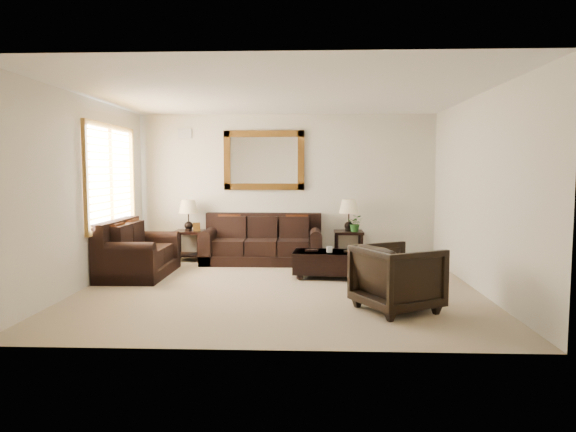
{
  "coord_description": "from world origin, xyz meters",
  "views": [
    {
      "loc": [
        0.42,
        -7.09,
        1.65
      ],
      "look_at": [
        0.1,
        0.6,
        0.97
      ],
      "focal_mm": 32.0,
      "sensor_mm": 36.0,
      "label": 1
    }
  ],
  "objects_px": {
    "end_table_right": "(349,221)",
    "coffee_table": "(332,261)",
    "sofa": "(262,245)",
    "loveseat": "(136,255)",
    "end_table_left": "(189,221)",
    "armchair": "(397,275)"
  },
  "relations": [
    {
      "from": "loveseat",
      "to": "end_table_right",
      "type": "distance_m",
      "value": 3.75
    },
    {
      "from": "loveseat",
      "to": "end_table_left",
      "type": "relative_size",
      "value": 1.39
    },
    {
      "from": "sofa",
      "to": "armchair",
      "type": "xyz_separation_m",
      "value": [
        1.88,
        -3.16,
        0.12
      ]
    },
    {
      "from": "coffee_table",
      "to": "end_table_right",
      "type": "bearing_deg",
      "value": 80.5
    },
    {
      "from": "end_table_right",
      "to": "armchair",
      "type": "distance_m",
      "value": 3.32
    },
    {
      "from": "end_table_right",
      "to": "coffee_table",
      "type": "height_order",
      "value": "end_table_right"
    },
    {
      "from": "end_table_right",
      "to": "coffee_table",
      "type": "relative_size",
      "value": 0.91
    },
    {
      "from": "loveseat",
      "to": "armchair",
      "type": "height_order",
      "value": "loveseat"
    },
    {
      "from": "sofa",
      "to": "end_table_left",
      "type": "xyz_separation_m",
      "value": [
        -1.37,
        0.13,
        0.42
      ]
    },
    {
      "from": "end_table_right",
      "to": "loveseat",
      "type": "bearing_deg",
      "value": -158.45
    },
    {
      "from": "end_table_right",
      "to": "coffee_table",
      "type": "distance_m",
      "value": 1.53
    },
    {
      "from": "end_table_left",
      "to": "end_table_right",
      "type": "xyz_separation_m",
      "value": [
        2.94,
        -0.0,
        0.01
      ]
    },
    {
      "from": "loveseat",
      "to": "coffee_table",
      "type": "xyz_separation_m",
      "value": [
        3.1,
        -0.03,
        -0.07
      ]
    },
    {
      "from": "sofa",
      "to": "end_table_left",
      "type": "distance_m",
      "value": 1.44
    },
    {
      "from": "sofa",
      "to": "end_table_left",
      "type": "bearing_deg",
      "value": 174.76
    },
    {
      "from": "sofa",
      "to": "loveseat",
      "type": "bearing_deg",
      "value": -146.79
    },
    {
      "from": "sofa",
      "to": "coffee_table",
      "type": "bearing_deg",
      "value": -46.85
    },
    {
      "from": "loveseat",
      "to": "armchair",
      "type": "xyz_separation_m",
      "value": [
        3.79,
        -1.92,
        0.11
      ]
    },
    {
      "from": "loveseat",
      "to": "coffee_table",
      "type": "relative_size",
      "value": 1.25
    },
    {
      "from": "loveseat",
      "to": "end_table_right",
      "type": "bearing_deg",
      "value": -68.45
    },
    {
      "from": "loveseat",
      "to": "end_table_left",
      "type": "bearing_deg",
      "value": -21.16
    },
    {
      "from": "end_table_right",
      "to": "armchair",
      "type": "height_order",
      "value": "end_table_right"
    }
  ]
}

